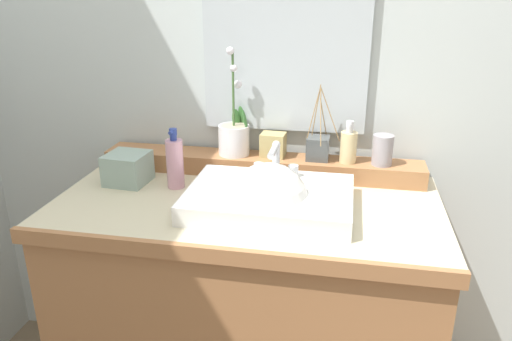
{
  "coord_description": "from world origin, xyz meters",
  "views": [
    {
      "loc": [
        0.29,
        -1.36,
        1.48
      ],
      "look_at": [
        0.03,
        -0.01,
        0.96
      ],
      "focal_mm": 34.59,
      "sensor_mm": 36.0,
      "label": 1
    }
  ],
  "objects_px": {
    "trinket_box": "(273,145)",
    "lotion_bottle": "(175,163)",
    "sink_basin": "(269,201)",
    "tissue_box": "(128,168)",
    "soap_dispenser": "(348,146)",
    "reed_diffuser": "(318,147)",
    "potted_plant": "(234,135)",
    "tumbler_cup": "(383,150)"
  },
  "relations": [
    {
      "from": "trinket_box",
      "to": "lotion_bottle",
      "type": "height_order",
      "value": "lotion_bottle"
    },
    {
      "from": "sink_basin",
      "to": "tissue_box",
      "type": "xyz_separation_m",
      "value": [
        -0.5,
        0.12,
        0.02
      ]
    },
    {
      "from": "trinket_box",
      "to": "sink_basin",
      "type": "bearing_deg",
      "value": -79.49
    },
    {
      "from": "soap_dispenser",
      "to": "tissue_box",
      "type": "height_order",
      "value": "soap_dispenser"
    },
    {
      "from": "reed_diffuser",
      "to": "potted_plant",
      "type": "bearing_deg",
      "value": -179.92
    },
    {
      "from": "soap_dispenser",
      "to": "trinket_box",
      "type": "relative_size",
      "value": 1.73
    },
    {
      "from": "soap_dispenser",
      "to": "tumbler_cup",
      "type": "bearing_deg",
      "value": -1.71
    },
    {
      "from": "lotion_bottle",
      "to": "soap_dispenser",
      "type": "bearing_deg",
      "value": 16.88
    },
    {
      "from": "sink_basin",
      "to": "lotion_bottle",
      "type": "relative_size",
      "value": 2.44
    },
    {
      "from": "sink_basin",
      "to": "soap_dispenser",
      "type": "relative_size",
      "value": 3.4
    },
    {
      "from": "lotion_bottle",
      "to": "sink_basin",
      "type": "bearing_deg",
      "value": -18.9
    },
    {
      "from": "lotion_bottle",
      "to": "tissue_box",
      "type": "bearing_deg",
      "value": 177.64
    },
    {
      "from": "tumbler_cup",
      "to": "tissue_box",
      "type": "distance_m",
      "value": 0.84
    },
    {
      "from": "reed_diffuser",
      "to": "soap_dispenser",
      "type": "bearing_deg",
      "value": -7.27
    },
    {
      "from": "soap_dispenser",
      "to": "reed_diffuser",
      "type": "distance_m",
      "value": 0.1
    },
    {
      "from": "potted_plant",
      "to": "tissue_box",
      "type": "height_order",
      "value": "potted_plant"
    },
    {
      "from": "reed_diffuser",
      "to": "tissue_box",
      "type": "height_order",
      "value": "reed_diffuser"
    },
    {
      "from": "soap_dispenser",
      "to": "tumbler_cup",
      "type": "distance_m",
      "value": 0.11
    },
    {
      "from": "potted_plant",
      "to": "lotion_bottle",
      "type": "distance_m",
      "value": 0.24
    },
    {
      "from": "reed_diffuser",
      "to": "tissue_box",
      "type": "bearing_deg",
      "value": -164.38
    },
    {
      "from": "reed_diffuser",
      "to": "lotion_bottle",
      "type": "height_order",
      "value": "reed_diffuser"
    },
    {
      "from": "potted_plant",
      "to": "tumbler_cup",
      "type": "height_order",
      "value": "potted_plant"
    },
    {
      "from": "potted_plant",
      "to": "tumbler_cup",
      "type": "distance_m",
      "value": 0.5
    },
    {
      "from": "lotion_bottle",
      "to": "potted_plant",
      "type": "bearing_deg",
      "value": 48.92
    },
    {
      "from": "soap_dispenser",
      "to": "lotion_bottle",
      "type": "height_order",
      "value": "soap_dispenser"
    },
    {
      "from": "potted_plant",
      "to": "tissue_box",
      "type": "relative_size",
      "value": 2.84
    },
    {
      "from": "reed_diffuser",
      "to": "tissue_box",
      "type": "relative_size",
      "value": 1.97
    },
    {
      "from": "trinket_box",
      "to": "tissue_box",
      "type": "bearing_deg",
      "value": -155.55
    },
    {
      "from": "tumbler_cup",
      "to": "potted_plant",
      "type": "bearing_deg",
      "value": 178.2
    },
    {
      "from": "sink_basin",
      "to": "potted_plant",
      "type": "bearing_deg",
      "value": 120.52
    },
    {
      "from": "tumbler_cup",
      "to": "tissue_box",
      "type": "height_order",
      "value": "tumbler_cup"
    },
    {
      "from": "potted_plant",
      "to": "tumbler_cup",
      "type": "bearing_deg",
      "value": -1.8
    },
    {
      "from": "tumbler_cup",
      "to": "tissue_box",
      "type": "xyz_separation_m",
      "value": [
        -0.83,
        -0.16,
        -0.06
      ]
    },
    {
      "from": "tumbler_cup",
      "to": "tissue_box",
      "type": "bearing_deg",
      "value": -169.33
    },
    {
      "from": "reed_diffuser",
      "to": "trinket_box",
      "type": "xyz_separation_m",
      "value": [
        -0.15,
        0.0,
        -0.0
      ]
    },
    {
      "from": "sink_basin",
      "to": "tumbler_cup",
      "type": "bearing_deg",
      "value": 39.72
    },
    {
      "from": "potted_plant",
      "to": "reed_diffuser",
      "type": "relative_size",
      "value": 1.44
    },
    {
      "from": "reed_diffuser",
      "to": "lotion_bottle",
      "type": "xyz_separation_m",
      "value": [
        -0.45,
        -0.18,
        -0.02
      ]
    },
    {
      "from": "lotion_bottle",
      "to": "tissue_box",
      "type": "relative_size",
      "value": 1.52
    },
    {
      "from": "trinket_box",
      "to": "reed_diffuser",
      "type": "bearing_deg",
      "value": 2.68
    },
    {
      "from": "soap_dispenser",
      "to": "lotion_bottle",
      "type": "distance_m",
      "value": 0.57
    },
    {
      "from": "soap_dispenser",
      "to": "reed_diffuser",
      "type": "height_order",
      "value": "reed_diffuser"
    }
  ]
}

